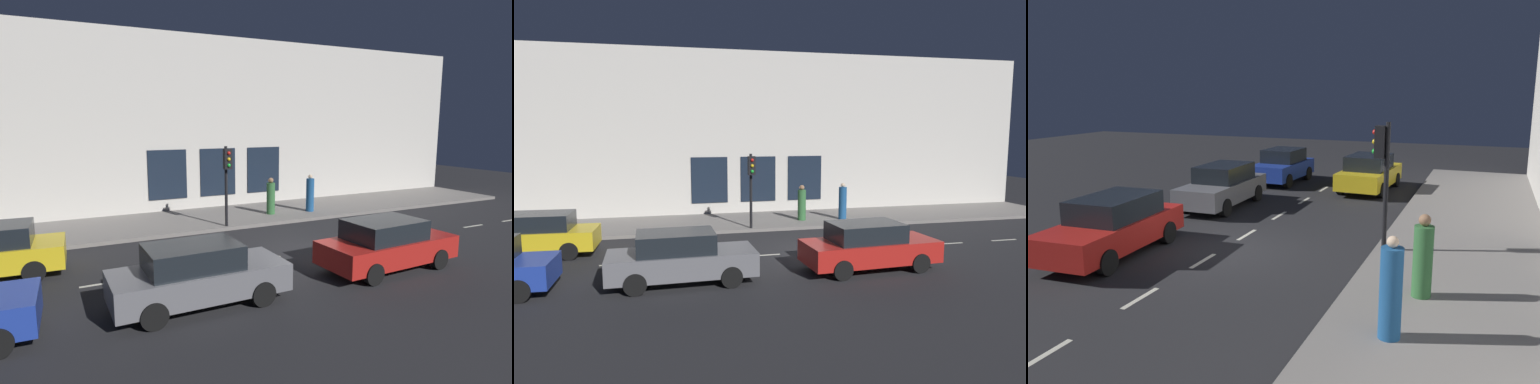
# 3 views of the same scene
# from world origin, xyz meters

# --- Properties ---
(ground_plane) EXTENTS (60.00, 60.00, 0.00)m
(ground_plane) POSITION_xyz_m (0.00, 0.00, 0.00)
(ground_plane) COLOR #232326
(sidewalk) EXTENTS (4.50, 32.00, 0.15)m
(sidewalk) POSITION_xyz_m (6.25, 0.00, 0.07)
(sidewalk) COLOR gray
(sidewalk) RESTS_ON ground
(building_facade) EXTENTS (0.65, 32.00, 8.84)m
(building_facade) POSITION_xyz_m (8.80, 0.00, 4.41)
(building_facade) COLOR beige
(building_facade) RESTS_ON ground
(lane_centre_line) EXTENTS (0.12, 27.20, 0.01)m
(lane_centre_line) POSITION_xyz_m (0.00, -1.00, 0.00)
(lane_centre_line) COLOR beige
(lane_centre_line) RESTS_ON ground
(traffic_light) EXTENTS (0.47, 0.32, 3.41)m
(traffic_light) POSITION_xyz_m (4.13, 1.25, 2.57)
(traffic_light) COLOR black
(traffic_light) RESTS_ON sidewalk
(parked_car_2) EXTENTS (2.08, 4.54, 1.58)m
(parked_car_2) POSITION_xyz_m (-2.53, -1.37, 0.79)
(parked_car_2) COLOR red
(parked_car_2) RESTS_ON ground
(parked_car_3) EXTENTS (1.89, 4.43, 1.58)m
(parked_car_3) POSITION_xyz_m (-2.52, 4.76, 0.79)
(parked_car_3) COLOR slate
(parked_car_3) RESTS_ON ground
(pedestrian_0) EXTENTS (0.42, 0.42, 1.77)m
(pedestrian_0) POSITION_xyz_m (5.60, -1.61, 0.96)
(pedestrian_0) COLOR #336B38
(pedestrian_0) RESTS_ON sidewalk
(pedestrian_1) EXTENTS (0.41, 0.41, 1.84)m
(pedestrian_1) POSITION_xyz_m (5.32, -3.68, 1.00)
(pedestrian_1) COLOR #1E5189
(pedestrian_1) RESTS_ON sidewalk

